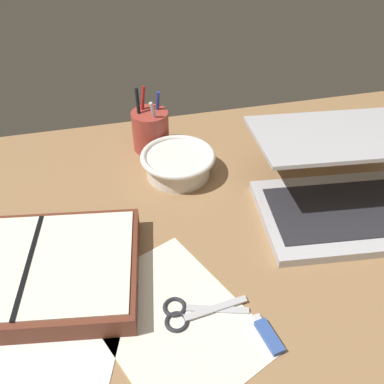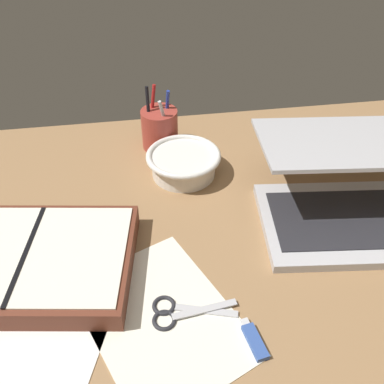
% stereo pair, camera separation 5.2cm
% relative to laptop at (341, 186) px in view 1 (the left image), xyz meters
% --- Properties ---
extents(desk_top, '(1.40, 1.00, 0.02)m').
position_rel_laptop_xyz_m(desk_top, '(-0.30, -0.05, -0.06)').
color(desk_top, '#936D47').
rests_on(desk_top, ground).
extents(laptop, '(0.37, 0.37, 0.15)m').
position_rel_laptop_xyz_m(laptop, '(0.00, 0.00, 0.00)').
color(laptop, '#B7B7BC').
rests_on(laptop, desk_top).
extents(bowl, '(0.17, 0.17, 0.06)m').
position_rel_laptop_xyz_m(bowl, '(-0.30, 0.18, -0.02)').
color(bowl, silver).
rests_on(bowl, desk_top).
extents(pen_cup, '(0.09, 0.09, 0.16)m').
position_rel_laptop_xyz_m(pen_cup, '(-0.34, 0.31, -0.00)').
color(pen_cup, '#9E382D').
rests_on(pen_cup, desk_top).
extents(planner, '(0.39, 0.30, 0.05)m').
position_rel_laptop_xyz_m(planner, '(-0.60, -0.05, -0.03)').
color(planner, brown).
rests_on(planner, desk_top).
extents(scissors, '(0.14, 0.07, 0.01)m').
position_rel_laptop_xyz_m(scissors, '(-0.36, -0.18, -0.05)').
color(scissors, '#B7B7BC').
rests_on(scissors, desk_top).
extents(paper_sheet_front, '(0.31, 0.35, 0.00)m').
position_rel_laptop_xyz_m(paper_sheet_front, '(-0.39, -0.19, -0.05)').
color(paper_sheet_front, silver).
rests_on(paper_sheet_front, desk_top).
extents(paper_sheet_beside_planner, '(0.28, 0.32, 0.00)m').
position_rel_laptop_xyz_m(paper_sheet_beside_planner, '(-0.59, -0.24, -0.05)').
color(paper_sheet_beside_planner, white).
rests_on(paper_sheet_beside_planner, desk_top).
extents(usb_drive, '(0.03, 0.07, 0.01)m').
position_rel_laptop_xyz_m(usb_drive, '(-0.25, -0.25, -0.05)').
color(usb_drive, '#33519E').
rests_on(usb_drive, desk_top).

